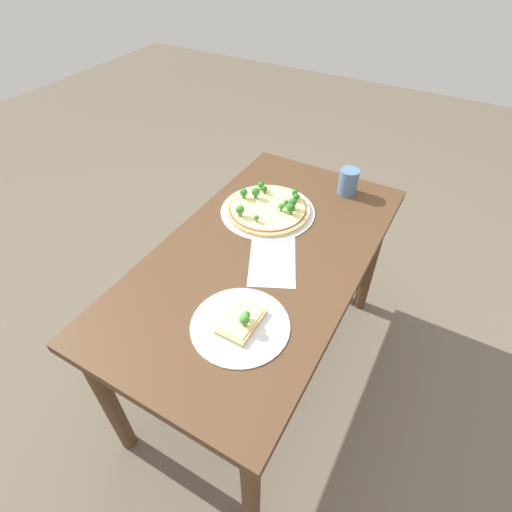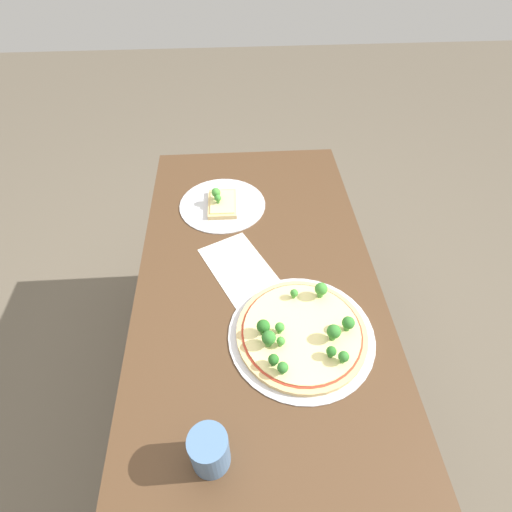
# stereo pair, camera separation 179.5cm
# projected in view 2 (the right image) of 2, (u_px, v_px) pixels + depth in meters

# --- Properties ---
(ground_plane) EXTENTS (8.00, 8.00, 0.00)m
(ground_plane) POSITION_uv_depth(u_px,v_px,m) (257.00, 382.00, 1.74)
(ground_plane) COLOR brown
(dining_table) EXTENTS (1.32, 0.71, 0.74)m
(dining_table) POSITION_uv_depth(u_px,v_px,m) (257.00, 292.00, 1.28)
(dining_table) COLOR #4C331E
(dining_table) RESTS_ON ground_plane
(pizza_tray_whole) EXTENTS (0.39, 0.39, 0.07)m
(pizza_tray_whole) POSITION_uv_depth(u_px,v_px,m) (302.00, 332.00, 1.04)
(pizza_tray_whole) COLOR silver
(pizza_tray_whole) RESTS_ON dining_table
(pizza_tray_slice) EXTENTS (0.30, 0.30, 0.07)m
(pizza_tray_slice) POSITION_uv_depth(u_px,v_px,m) (222.00, 204.00, 1.41)
(pizza_tray_slice) COLOR silver
(pizza_tray_slice) RESTS_ON dining_table
(drinking_cup) EXTENTS (0.08, 0.08, 0.11)m
(drinking_cup) POSITION_uv_depth(u_px,v_px,m) (210.00, 451.00, 0.80)
(drinking_cup) COLOR #4C7099
(drinking_cup) RESTS_ON dining_table
(paper_menu) EXTENTS (0.31, 0.26, 0.00)m
(paper_menu) POSITION_uv_depth(u_px,v_px,m) (240.00, 268.00, 1.21)
(paper_menu) COLOR silver
(paper_menu) RESTS_ON dining_table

